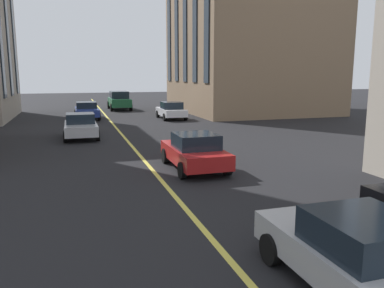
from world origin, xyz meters
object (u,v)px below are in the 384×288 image
at_px(car_green_parked_a, 119,100).
at_px(car_silver_far, 358,254).
at_px(car_silver_oncoming, 81,126).
at_px(car_red_near, 195,151).
at_px(car_white_trailing, 171,110).
at_px(car_blue_mid, 87,110).

relative_size(car_green_parked_a, car_silver_far, 1.21).
relative_size(car_green_parked_a, car_silver_oncoming, 1.21).
xyz_separation_m(car_green_parked_a, car_silver_oncoming, (-17.48, 4.25, -0.27)).
xyz_separation_m(car_red_near, car_silver_oncoming, (8.99, 3.98, 0.00)).
relative_size(car_white_trailing, car_green_parked_a, 0.83).
height_order(car_blue_mid, car_red_near, car_red_near).
xyz_separation_m(car_green_parked_a, car_silver_far, (-35.48, 0.33, -0.27)).
bearing_deg(car_white_trailing, car_green_parked_a, 17.32).
bearing_deg(car_red_near, car_white_trailing, -11.19).
xyz_separation_m(car_blue_mid, car_silver_oncoming, (-9.90, 0.72, -0.00)).
xyz_separation_m(car_red_near, car_green_parked_a, (26.47, -0.27, 0.27)).
bearing_deg(car_white_trailing, car_silver_oncoming, 136.75).
xyz_separation_m(car_white_trailing, car_green_parked_a, (9.73, 3.04, 0.27)).
height_order(car_white_trailing, car_silver_far, same).
xyz_separation_m(car_white_trailing, car_blue_mid, (2.15, 6.57, 0.00)).
relative_size(car_red_near, car_green_parked_a, 0.83).
bearing_deg(car_silver_far, car_blue_mid, 6.57).
distance_m(car_white_trailing, car_silver_far, 25.96).
height_order(car_white_trailing, car_green_parked_a, car_green_parked_a).
bearing_deg(car_green_parked_a, car_blue_mid, 155.00).
bearing_deg(car_silver_far, car_red_near, -0.32).
bearing_deg(car_white_trailing, car_red_near, 168.81).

